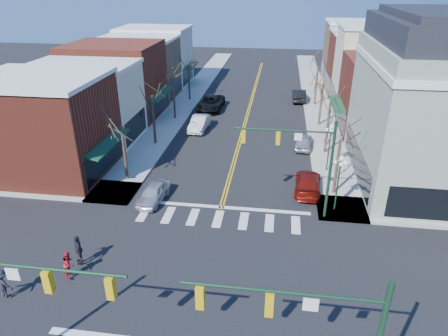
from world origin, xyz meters
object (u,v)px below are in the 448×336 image
at_px(lamppost_midblock, 330,140).
at_px(car_left_mid, 199,123).
at_px(car_right_far, 299,95).
at_px(pedestrian_red_b, 69,264).
at_px(car_right_mid, 304,141).
at_px(pedestrian_dark_a, 78,249).
at_px(pedestrian_dark_b, 3,284).
at_px(car_left_near, 153,193).
at_px(car_left_far, 211,103).
at_px(lamppost_corner, 339,174).
at_px(victorian_corner, 447,103).
at_px(car_right_near, 308,183).

relative_size(lamppost_midblock, car_left_mid, 0.93).
relative_size(car_right_far, pedestrian_red_b, 3.02).
distance_m(car_left_mid, car_right_mid, 11.77).
distance_m(pedestrian_dark_a, pedestrian_dark_b, 4.10).
relative_size(lamppost_midblock, car_right_mid, 1.09).
bearing_deg(car_left_near, pedestrian_red_b, -97.44).
xyz_separation_m(car_left_mid, pedestrian_dark_a, (-2.50, -23.51, 0.31)).
bearing_deg(car_right_mid, car_left_mid, -12.17).
height_order(car_left_far, pedestrian_dark_a, pedestrian_dark_a).
height_order(lamppost_corner, car_left_far, lamppost_corner).
height_order(victorian_corner, car_right_near, victorian_corner).
xyz_separation_m(car_right_near, pedestrian_dark_b, (-16.29, -14.17, 0.27)).
bearing_deg(car_left_near, car_left_far, 94.70).
relative_size(victorian_corner, car_left_far, 2.35).
bearing_deg(pedestrian_dark_b, lamppost_corner, -135.96).
bearing_deg(pedestrian_dark_a, pedestrian_dark_b, -70.14).
distance_m(car_left_near, car_right_near, 12.05).
distance_m(car_right_near, car_right_mid, 8.89).
relative_size(lamppost_corner, lamppost_midblock, 1.00).
xyz_separation_m(car_right_far, pedestrian_dark_a, (-13.70, -36.52, 0.27)).
bearing_deg(pedestrian_dark_a, lamppost_midblock, 102.69).
relative_size(pedestrian_dark_a, pedestrian_dark_b, 1.11).
xyz_separation_m(car_left_near, car_left_far, (0.41, 23.29, 0.17)).
bearing_deg(pedestrian_dark_b, car_left_far, -86.67).
height_order(victorian_corner, pedestrian_red_b, victorian_corner).
xyz_separation_m(lamppost_midblock, pedestrian_red_b, (-15.50, -15.92, -2.01)).
relative_size(victorian_corner, pedestrian_red_b, 8.86).
height_order(car_left_far, car_right_near, car_left_far).
bearing_deg(pedestrian_dark_b, car_right_mid, -113.45).
height_order(lamppost_corner, car_left_near, lamppost_corner).
relative_size(car_right_near, car_right_far, 1.01).
relative_size(lamppost_midblock, car_left_near, 1.10).
bearing_deg(car_right_mid, pedestrian_dark_b, 60.55).
bearing_deg(car_right_far, car_left_mid, 48.35).
bearing_deg(lamppost_midblock, pedestrian_dark_b, -135.29).
height_order(car_right_mid, car_right_far, car_right_far).
height_order(pedestrian_red_b, pedestrian_dark_b, pedestrian_dark_b).
bearing_deg(victorian_corner, car_left_far, 141.75).
bearing_deg(car_left_mid, car_left_far, 92.63).
distance_m(lamppost_corner, car_right_far, 28.42).
relative_size(victorian_corner, car_right_near, 2.92).
height_order(car_left_far, car_right_far, car_left_far).
distance_m(car_left_near, pedestrian_red_b, 9.16).
bearing_deg(lamppost_midblock, car_right_near, -115.79).
xyz_separation_m(car_left_mid, car_left_far, (0.00, 7.52, 0.08)).
bearing_deg(car_right_far, car_left_near, 67.11).
relative_size(lamppost_midblock, pedestrian_red_b, 2.69).
distance_m(lamppost_corner, car_right_near, 3.99).
height_order(lamppost_corner, lamppost_midblock, same).
relative_size(victorian_corner, pedestrian_dark_b, 8.58).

